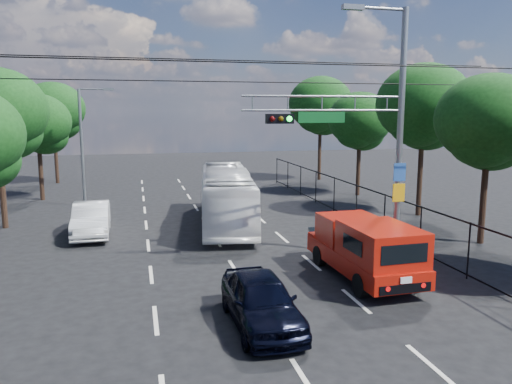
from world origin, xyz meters
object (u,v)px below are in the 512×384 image
object	(u,v)px
signal_mast	(371,124)
white_van	(91,219)
red_pickup	(365,247)
navy_hatchback	(261,300)
white_bus	(226,196)

from	to	relation	value
signal_mast	white_van	bearing A→B (deg)	149.06
red_pickup	white_van	bearing A→B (deg)	138.42
navy_hatchback	white_van	bearing A→B (deg)	113.68
signal_mast	white_bus	size ratio (longest dim) A/B	0.92
white_bus	white_van	bearing A→B (deg)	-164.95
red_pickup	white_van	world-z (taller)	red_pickup
navy_hatchback	white_van	distance (m)	12.63
signal_mast	white_van	world-z (taller)	signal_mast
navy_hatchback	signal_mast	bearing A→B (deg)	41.28
signal_mast	red_pickup	xyz separation A→B (m)	(-1.12, -2.11, -4.13)
signal_mast	red_pickup	bearing A→B (deg)	-118.11
signal_mast	navy_hatchback	world-z (taller)	signal_mast
navy_hatchback	white_bus	world-z (taller)	white_bus
signal_mast	white_van	distance (m)	13.35
navy_hatchback	white_bus	bearing A→B (deg)	83.21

